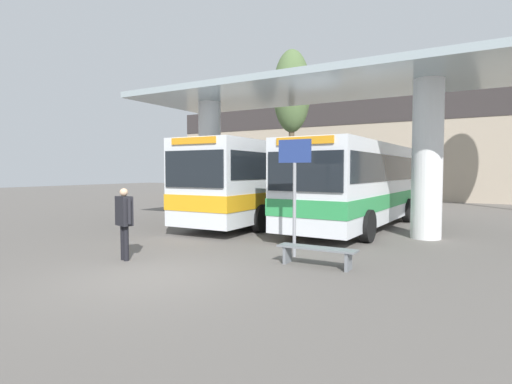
{
  "coord_description": "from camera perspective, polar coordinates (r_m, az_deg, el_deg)",
  "views": [
    {
      "loc": [
        6.1,
        -6.19,
        2.25
      ],
      "look_at": [
        0.0,
        4.45,
        1.6
      ],
      "focal_mm": 28.0,
      "sensor_mm": 36.0,
      "label": 1
    }
  ],
  "objects": [
    {
      "name": "waiting_bench_near_pillar",
      "position": [
        9.56,
        8.66,
        -8.47
      ],
      "size": [
        1.9,
        0.44,
        0.46
      ],
      "color": "slate",
      "rests_on": "ground_plane"
    },
    {
      "name": "transit_bus_left_bay",
      "position": [
        18.41,
        2.63,
        1.89
      ],
      "size": [
        2.97,
        12.1,
        3.38
      ],
      "rotation": [
        0.0,
        0.0,
        3.16
      ],
      "color": "silver",
      "rests_on": "ground_plane"
    },
    {
      "name": "station_canopy",
      "position": [
        15.67,
        6.76,
        10.88
      ],
      "size": [
        13.88,
        5.41,
        5.49
      ],
      "color": "silver",
      "rests_on": "ground_plane"
    },
    {
      "name": "pedestrian_waiting",
      "position": [
        10.53,
        -18.31,
        -3.33
      ],
      "size": [
        0.67,
        0.39,
        1.82
      ],
      "rotation": [
        0.0,
        0.0,
        -0.28
      ],
      "color": "black",
      "rests_on": "ground_plane"
    },
    {
      "name": "townhouse_backdrop",
      "position": [
        32.49,
        19.1,
        6.96
      ],
      "size": [
        40.0,
        0.58,
        7.84
      ],
      "color": "tan",
      "rests_on": "ground_plane"
    },
    {
      "name": "info_sign_platform",
      "position": [
        10.4,
        5.54,
        2.63
      ],
      "size": [
        0.9,
        0.09,
        3.06
      ],
      "color": "gray",
      "rests_on": "ground_plane"
    },
    {
      "name": "poplar_tree_behind_right",
      "position": [
        26.53,
        5.13,
        13.92
      ],
      "size": [
        2.41,
        2.41,
        10.03
      ],
      "color": "brown",
      "rests_on": "ground_plane"
    },
    {
      "name": "transit_bus_center_bay",
      "position": [
        16.28,
        14.53,
        1.43
      ],
      "size": [
        3.15,
        10.24,
        3.26
      ],
      "rotation": [
        0.0,
        0.0,
        3.1
      ],
      "color": "silver",
      "rests_on": "ground_plane"
    },
    {
      "name": "ground_plane",
      "position": [
        8.98,
        -14.58,
        -11.58
      ],
      "size": [
        100.0,
        100.0,
        0.0
      ],
      "primitive_type": "plane",
      "color": "#605B56"
    }
  ]
}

